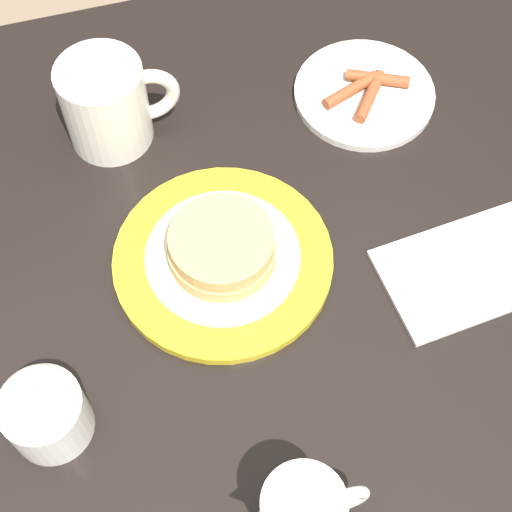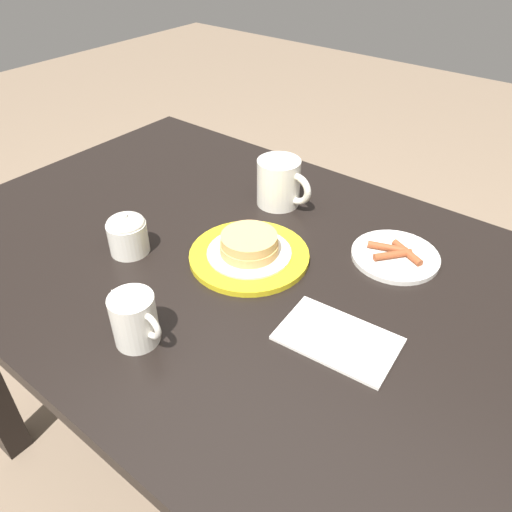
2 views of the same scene
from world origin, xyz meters
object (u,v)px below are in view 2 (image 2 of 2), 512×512
object	(u,v)px
pancake_plate	(249,251)
coffee_mug	(280,182)
napkin	(338,339)
side_plate_bacon	(395,255)
sugar_bowl	(127,234)
creamer_pitcher	(134,318)

from	to	relation	value
pancake_plate	coffee_mug	size ratio (longest dim) A/B	1.75
pancake_plate	napkin	world-z (taller)	pancake_plate
side_plate_bacon	coffee_mug	distance (m)	0.30
pancake_plate	sugar_bowl	size ratio (longest dim) A/B	2.62
creamer_pitcher	napkin	size ratio (longest dim) A/B	0.57
side_plate_bacon	creamer_pitcher	bearing A→B (deg)	-116.49
sugar_bowl	pancake_plate	bearing A→B (deg)	32.63
side_plate_bacon	creamer_pitcher	size ratio (longest dim) A/B	1.52
pancake_plate	sugar_bowl	bearing A→B (deg)	-147.37
sugar_bowl	napkin	xyz separation A→B (m)	(0.44, 0.05, -0.04)
pancake_plate	side_plate_bacon	world-z (taller)	pancake_plate
napkin	sugar_bowl	bearing A→B (deg)	-174.06
pancake_plate	side_plate_bacon	size ratio (longest dim) A/B	1.38
coffee_mug	napkin	xyz separation A→B (m)	(0.32, -0.28, -0.05)
creamer_pitcher	side_plate_bacon	bearing A→B (deg)	63.51
creamer_pitcher	napkin	xyz separation A→B (m)	(0.25, 0.20, -0.04)
pancake_plate	sugar_bowl	distance (m)	0.24
creamer_pitcher	napkin	world-z (taller)	creamer_pitcher
side_plate_bacon	napkin	world-z (taller)	side_plate_bacon
side_plate_bacon	napkin	size ratio (longest dim) A/B	0.87
pancake_plate	coffee_mug	bearing A→B (deg)	110.69
sugar_bowl	napkin	bearing A→B (deg)	5.94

